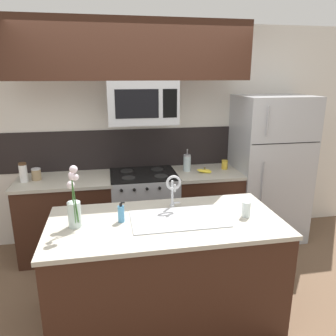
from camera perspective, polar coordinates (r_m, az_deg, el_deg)
ground_plane at (r=3.41m, az=-2.11°, el=-20.56°), size 10.00×10.00×0.00m
rear_partition at (r=4.11m, az=-0.83°, el=5.81°), size 5.20×0.10×2.60m
splash_band at (r=4.05m, az=-4.88°, el=3.42°), size 3.55×0.01×0.48m
back_counter_left at (r=3.97m, az=-17.11°, el=-8.09°), size 1.05×0.65×0.91m
back_counter_right at (r=4.10m, az=6.52°, el=-6.63°), size 0.79×0.65×0.91m
stove_range at (r=3.95m, az=-4.15°, el=-7.38°), size 0.76×0.64×0.93m
microwave at (r=3.62m, az=-4.52°, el=11.35°), size 0.74×0.40×0.46m
upper_cabinet_band at (r=3.57m, az=-6.83°, el=19.73°), size 2.53×0.34×0.60m
refrigerator at (r=4.28m, az=17.06°, el=-0.07°), size 0.86×0.74×1.79m
storage_jar_tall at (r=3.83m, az=-23.89°, el=-0.73°), size 0.08×0.08×0.21m
storage_jar_medium at (r=3.86m, az=-21.96°, el=-1.01°), size 0.10×0.10×0.13m
banana_bunch at (r=3.88m, az=6.40°, el=-0.52°), size 0.19×0.12×0.08m
french_press at (r=3.92m, az=3.33°, el=0.91°), size 0.09×0.09×0.27m
coffee_tin at (r=4.06m, az=9.83°, el=0.58°), size 0.08×0.08×0.11m
island_counter at (r=2.87m, az=-0.43°, el=-17.30°), size 1.86×0.90×0.91m
kitchen_sink at (r=2.69m, az=1.83°, el=-10.19°), size 0.76×0.44×0.16m
sink_faucet at (r=2.79m, az=0.93°, el=-3.32°), size 0.14×0.14×0.31m
dish_soap_bottle at (r=2.62m, az=-8.16°, el=-7.86°), size 0.06×0.05×0.16m
drinking_glass at (r=2.75m, az=13.46°, el=-7.01°), size 0.07×0.07×0.13m
flower_vase at (r=2.57m, az=-16.02°, el=-6.70°), size 0.11×0.18×0.50m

